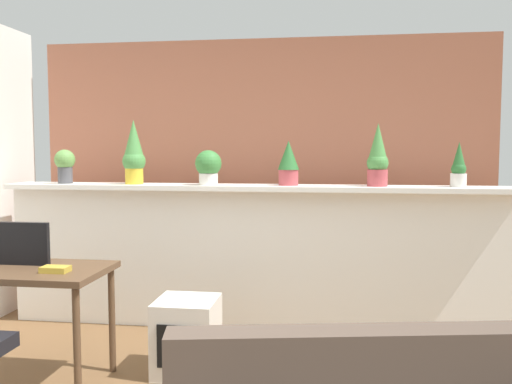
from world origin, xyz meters
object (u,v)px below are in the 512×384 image
(potted_plant_2, at_px, (208,166))
(potted_plant_5, at_px, (459,167))
(potted_plant_3, at_px, (288,162))
(potted_plant_1, at_px, (134,153))
(potted_plant_0, at_px, (65,164))
(side_cube_shelf, at_px, (187,336))
(potted_plant_4, at_px, (378,157))
(book_on_desk, at_px, (55,269))
(desk, at_px, (20,281))
(tv_monitor, at_px, (18,243))

(potted_plant_2, distance_m, potted_plant_5, 1.97)
(potted_plant_3, bearing_deg, potted_plant_1, -179.02)
(potted_plant_0, distance_m, potted_plant_3, 1.91)
(potted_plant_2, bearing_deg, side_cube_shelf, -86.70)
(potted_plant_4, bearing_deg, side_cube_shelf, -144.60)
(book_on_desk, bearing_deg, potted_plant_1, 89.24)
(desk, bearing_deg, potted_plant_1, 75.75)
(book_on_desk, bearing_deg, potted_plant_4, 32.99)
(potted_plant_1, xyz_separation_m, tv_monitor, (-0.36, -1.13, -0.57))
(potted_plant_3, xyz_separation_m, potted_plant_4, (0.70, -0.01, 0.04))
(potted_plant_5, distance_m, side_cube_shelf, 2.40)
(potted_plant_0, relative_size, book_on_desk, 1.76)
(potted_plant_0, bearing_deg, book_on_desk, -65.25)
(desk, xyz_separation_m, side_cube_shelf, (1.00, 0.29, -0.42))
(potted_plant_1, distance_m, potted_plant_2, 0.65)
(potted_plant_5, relative_size, tv_monitor, 0.82)
(potted_plant_4, relative_size, book_on_desk, 3.02)
(potted_plant_4, xyz_separation_m, tv_monitor, (-2.36, -1.14, -0.54))
(potted_plant_2, xyz_separation_m, side_cube_shelf, (0.05, -0.89, -1.11))
(desk, bearing_deg, tv_monitor, 125.05)
(potted_plant_3, xyz_separation_m, tv_monitor, (-1.66, -1.16, -0.50))
(potted_plant_1, height_order, potted_plant_5, potted_plant_1)
(potted_plant_5, bearing_deg, book_on_desk, -153.50)
(potted_plant_4, height_order, side_cube_shelf, potted_plant_4)
(potted_plant_3, distance_m, potted_plant_4, 0.71)
(desk, bearing_deg, potted_plant_5, 22.74)
(tv_monitor, bearing_deg, potted_plant_5, 21.02)
(potted_plant_4, distance_m, side_cube_shelf, 1.99)
(desk, xyz_separation_m, book_on_desk, (0.29, -0.09, 0.10))
(tv_monitor, bearing_deg, potted_plant_0, 102.53)
(desk, height_order, tv_monitor, tv_monitor)
(potted_plant_1, xyz_separation_m, potted_plant_4, (2.00, 0.01, -0.03))
(desk, bearing_deg, potted_plant_4, 27.90)
(potted_plant_4, height_order, desk, potted_plant_4)
(potted_plant_0, relative_size, potted_plant_3, 0.80)
(desk, bearing_deg, book_on_desk, -16.72)
(potted_plant_1, bearing_deg, tv_monitor, -107.82)
(side_cube_shelf, height_order, book_on_desk, book_on_desk)
(potted_plant_1, distance_m, book_on_desk, 1.47)
(tv_monitor, bearing_deg, book_on_desk, -25.75)
(desk, bearing_deg, potted_plant_2, 51.31)
(potted_plant_3, relative_size, desk, 0.33)
(potted_plant_0, bearing_deg, potted_plant_3, 0.74)
(potted_plant_3, bearing_deg, tv_monitor, -145.15)
(potted_plant_3, xyz_separation_m, side_cube_shelf, (-0.60, -0.94, -1.14))
(potted_plant_3, distance_m, book_on_desk, 1.97)
(potted_plant_1, distance_m, side_cube_shelf, 1.67)
(potted_plant_5, bearing_deg, potted_plant_3, 179.55)
(potted_plant_5, xyz_separation_m, side_cube_shelf, (-1.92, -0.93, -1.11))
(potted_plant_2, relative_size, potted_plant_3, 0.79)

